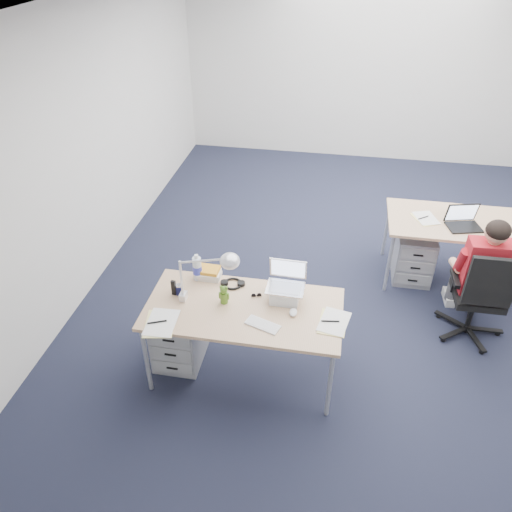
# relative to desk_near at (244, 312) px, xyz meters

# --- Properties ---
(floor) EXTENTS (7.00, 7.00, 0.00)m
(floor) POSITION_rel_desk_near_xyz_m (1.12, 1.52, -0.68)
(floor) COLOR black
(floor) RESTS_ON ground
(room) EXTENTS (6.02, 7.02, 2.80)m
(room) POSITION_rel_desk_near_xyz_m (1.12, 1.52, 1.03)
(room) COLOR silver
(room) RESTS_ON ground
(desk_near) EXTENTS (1.60, 0.80, 0.73)m
(desk_near) POSITION_rel_desk_near_xyz_m (0.00, 0.00, 0.00)
(desk_near) COLOR tan
(desk_near) RESTS_ON ground
(desk_far) EXTENTS (1.60, 0.80, 0.73)m
(desk_far) POSITION_rel_desk_near_xyz_m (2.02, 1.75, 0.00)
(desk_far) COLOR tan
(desk_far) RESTS_ON ground
(office_chair) EXTENTS (0.65, 0.65, 1.01)m
(office_chair) POSITION_rel_desk_near_xyz_m (2.04, 0.84, -0.40)
(office_chair) COLOR black
(office_chair) RESTS_ON ground
(seated_person) EXTENTS (0.40, 0.69, 1.24)m
(seated_person) POSITION_rel_desk_near_xyz_m (2.03, 1.02, -0.07)
(seated_person) COLOR maroon
(seated_person) RESTS_ON ground
(drawer_pedestal_near) EXTENTS (0.40, 0.50, 0.55)m
(drawer_pedestal_near) POSITION_rel_desk_near_xyz_m (-0.60, 0.06, -0.41)
(drawer_pedestal_near) COLOR #999B9E
(drawer_pedestal_near) RESTS_ON ground
(drawer_pedestal_far) EXTENTS (0.40, 0.50, 0.55)m
(drawer_pedestal_far) POSITION_rel_desk_near_xyz_m (1.55, 1.72, -0.41)
(drawer_pedestal_far) COLOR #999B9E
(drawer_pedestal_far) RESTS_ON ground
(silver_laptop) EXTENTS (0.31, 0.25, 0.33)m
(silver_laptop) POSITION_rel_desk_near_xyz_m (0.32, 0.16, 0.21)
(silver_laptop) COLOR silver
(silver_laptop) RESTS_ON desk_near
(wireless_keyboard) EXTENTS (0.30, 0.20, 0.01)m
(wireless_keyboard) POSITION_rel_desk_near_xyz_m (0.19, -0.18, 0.05)
(wireless_keyboard) COLOR white
(wireless_keyboard) RESTS_ON desk_near
(computer_mouse) EXTENTS (0.06, 0.10, 0.04)m
(computer_mouse) POSITION_rel_desk_near_xyz_m (0.41, -0.01, 0.06)
(computer_mouse) COLOR white
(computer_mouse) RESTS_ON desk_near
(headphones) EXTENTS (0.23, 0.19, 0.04)m
(headphones) POSITION_rel_desk_near_xyz_m (-0.15, 0.28, 0.06)
(headphones) COLOR black
(headphones) RESTS_ON desk_near
(can_koozie) EXTENTS (0.07, 0.07, 0.10)m
(can_koozie) POSITION_rel_desk_near_xyz_m (-0.56, 0.08, 0.09)
(can_koozie) COLOR #13153D
(can_koozie) RESTS_ON desk_near
(water_bottle) EXTENTS (0.10, 0.10, 0.25)m
(water_bottle) POSITION_rel_desk_near_xyz_m (-0.47, 0.31, 0.17)
(water_bottle) COLOR silver
(water_bottle) RESTS_ON desk_near
(bear_figurine) EXTENTS (0.10, 0.08, 0.17)m
(bear_figurine) POSITION_rel_desk_near_xyz_m (-0.17, 0.04, 0.13)
(bear_figurine) COLOR #396F1D
(bear_figurine) RESTS_ON desk_near
(book_stack) EXTENTS (0.21, 0.16, 0.09)m
(book_stack) POSITION_rel_desk_near_xyz_m (-0.38, 0.35, 0.09)
(book_stack) COLOR silver
(book_stack) RESTS_ON desk_near
(cordless_phone) EXTENTS (0.04, 0.03, 0.14)m
(cordless_phone) POSITION_rel_desk_near_xyz_m (-0.61, 0.07, 0.12)
(cordless_phone) COLOR black
(cordless_phone) RESTS_ON desk_near
(papers_left) EXTENTS (0.26, 0.34, 0.01)m
(papers_left) POSITION_rel_desk_near_xyz_m (-0.61, -0.31, 0.05)
(papers_left) COLOR #F7EC8F
(papers_left) RESTS_ON desk_near
(papers_right) EXTENTS (0.26, 0.33, 0.01)m
(papers_right) POSITION_rel_desk_near_xyz_m (0.73, -0.06, 0.05)
(papers_right) COLOR #F7EC8F
(papers_right) RESTS_ON desk_near
(sunglasses) EXTENTS (0.10, 0.07, 0.02)m
(sunglasses) POSITION_rel_desk_near_xyz_m (0.08, 0.16, 0.06)
(sunglasses) COLOR black
(sunglasses) RESTS_ON desk_near
(desk_lamp) EXTENTS (0.49, 0.30, 0.52)m
(desk_lamp) POSITION_rel_desk_near_xyz_m (-0.36, 0.02, 0.31)
(desk_lamp) COLOR silver
(desk_lamp) RESTS_ON desk_near
(dark_laptop) EXTENTS (0.40, 0.39, 0.24)m
(dark_laptop) POSITION_rel_desk_near_xyz_m (1.97, 1.62, 0.17)
(dark_laptop) COLOR black
(dark_laptop) RESTS_ON desk_far
(far_papers) EXTENTS (0.29, 0.34, 0.01)m
(far_papers) POSITION_rel_desk_near_xyz_m (1.59, 1.73, 0.05)
(far_papers) COLOR white
(far_papers) RESTS_ON desk_far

